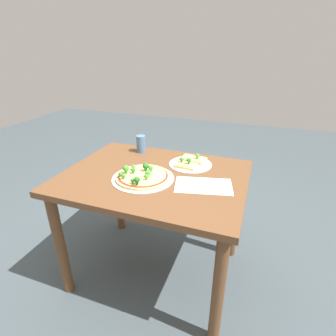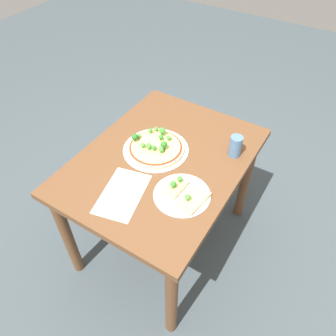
% 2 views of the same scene
% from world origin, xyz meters
% --- Properties ---
extents(ground_plane, '(8.00, 8.00, 0.00)m').
position_xyz_m(ground_plane, '(0.00, 0.00, 0.00)').
color(ground_plane, '#3D474C').
extents(dining_table, '(1.03, 0.79, 0.73)m').
position_xyz_m(dining_table, '(0.00, 0.00, 0.62)').
color(dining_table, brown).
rests_on(dining_table, ground_plane).
extents(pizza_tray_whole, '(0.34, 0.34, 0.07)m').
position_xyz_m(pizza_tray_whole, '(0.04, 0.07, 0.75)').
color(pizza_tray_whole, '#B7B7BC').
rests_on(pizza_tray_whole, dining_table).
extents(pizza_tray_slice, '(0.26, 0.26, 0.06)m').
position_xyz_m(pizza_tray_slice, '(-0.15, -0.21, 0.74)').
color(pizza_tray_slice, '#B7B7BC').
rests_on(pizza_tray_slice, dining_table).
extents(drinking_cup, '(0.06, 0.06, 0.12)m').
position_xyz_m(drinking_cup, '(0.22, -0.30, 0.79)').
color(drinking_cup, '#4C7099').
rests_on(drinking_cup, dining_table).
extents(paper_menu, '(0.33, 0.24, 0.00)m').
position_xyz_m(paper_menu, '(-0.29, 0.03, 0.73)').
color(paper_menu, white).
rests_on(paper_menu, dining_table).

